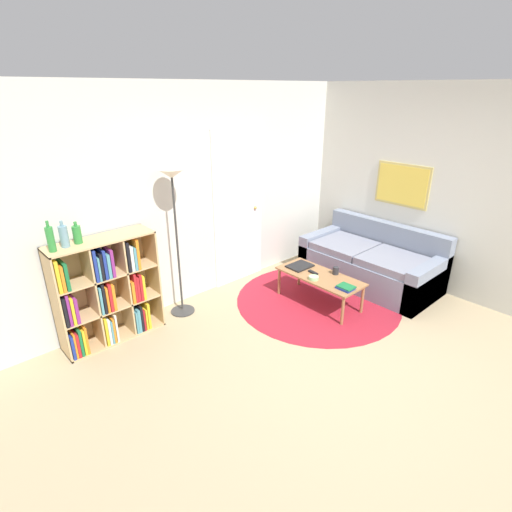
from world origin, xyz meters
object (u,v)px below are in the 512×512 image
Objects in this scene: couch at (372,263)px; bowl at (314,278)px; bookshelf at (106,292)px; bottle_left at (51,239)px; coffee_table at (320,278)px; laptop at (300,266)px; floor_lamp at (173,198)px; cup at (336,271)px; bottle_middle at (64,236)px; bottle_right at (77,234)px.

bowl is (-1.18, 0.08, 0.13)m from couch.
bookshelf is 0.82m from bottle_left.
laptop reaches higher than coffee_table.
couch is 15.00× the size of bowl.
bookshelf reaches higher than coffee_table.
floor_lamp is at bearing 144.75° from coffee_table.
floor_lamp is 2.88m from couch.
cup is 0.37× the size of bottle_middle.
cup is (0.31, -0.09, 0.03)m from bowl.
floor_lamp is 1.84m from laptop.
cup is 0.32× the size of bottle_left.
coffee_table is 0.16m from bowl.
floor_lamp reaches higher than coffee_table.
bottle_middle reaches higher than bookshelf.
bottle_left is at bearing 178.92° from floor_lamp.
bookshelf is 3.48m from couch.
bottle_left is at bearing 157.92° from bowl.
floor_lamp is (0.87, -0.05, 0.87)m from bookshelf.
laptop is at bearing -17.04° from bookshelf.
bookshelf is 3.89× the size of bottle_left.
bottle_left is (-2.66, 1.00, 0.91)m from coffee_table.
bottle_left is (-2.52, 1.02, 0.85)m from bowl.
bottle_left is at bearing 163.45° from couch.
bowl is at bearing -172.12° from coffee_table.
couch is at bearing -22.97° from laptop.
bottle_left reaches higher than bowl.
bottle_left reaches higher than couch.
couch reaches higher than bowl.
floor_lamp reaches higher than bowl.
cup reaches higher than coffee_table.
bottle_left reaches higher than laptop.
couch is 8.36× the size of bottle_right.
bowl is at bearing -38.84° from floor_lamp.
laptop is 1.48× the size of bottle_right.
cup is at bearing -25.17° from bookshelf.
coffee_table is 2.99m from bottle_left.
couch is at bearing -5.33° from coffee_table.
cup is at bearing -179.28° from couch.
bottle_left is at bearing 159.39° from coffee_table.
floor_lamp is 0.96× the size of couch.
cup is at bearing -15.51° from bowl.
coffee_table is at bearing -35.25° from floor_lamp.
floor_lamp reaches higher than cup.
bottle_left is (-3.70, 1.10, 0.99)m from couch.
laptop is at bearing -13.96° from bottle_left.
floor_lamp is 1.89m from bowl.
floor_lamp is at bearing 155.30° from laptop.
floor_lamp is at bearing 145.07° from cup.
laptop is at bearing 88.62° from coffee_table.
bottle_right reaches higher than couch.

